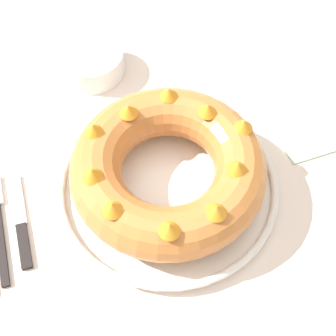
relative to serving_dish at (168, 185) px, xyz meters
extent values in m
plane|color=gray|center=(0.01, -0.03, -0.77)|extent=(8.00, 8.00, 0.00)
cube|color=beige|center=(0.01, -0.03, -0.03)|extent=(1.22, 1.29, 0.03)
cylinder|color=brown|center=(0.55, 0.55, -0.40)|extent=(0.06, 0.06, 0.72)
cylinder|color=white|center=(0.00, 0.00, -0.01)|extent=(0.35, 0.35, 0.01)
torus|color=white|center=(0.00, 0.00, 0.01)|extent=(0.36, 0.36, 0.01)
torus|color=#C67538|center=(0.00, 0.00, 0.05)|extent=(0.30, 0.30, 0.08)
cone|color=orange|center=(0.03, -0.11, 0.10)|extent=(0.03, 0.03, 0.02)
cone|color=orange|center=(0.09, -0.06, 0.10)|extent=(0.04, 0.04, 0.02)
cone|color=orange|center=(0.12, 0.01, 0.10)|extent=(0.04, 0.04, 0.02)
cone|color=orange|center=(0.08, 0.06, 0.10)|extent=(0.04, 0.04, 0.02)
cone|color=orange|center=(0.03, 0.11, 0.10)|extent=(0.04, 0.04, 0.02)
cone|color=orange|center=(-0.04, 0.09, 0.10)|extent=(0.03, 0.03, 0.02)
cone|color=orange|center=(-0.10, 0.07, 0.10)|extent=(0.04, 0.04, 0.02)
cone|color=orange|center=(-0.11, -0.01, 0.10)|extent=(0.04, 0.04, 0.02)
cone|color=orange|center=(-0.10, -0.07, 0.10)|extent=(0.04, 0.04, 0.02)
cone|color=orange|center=(-0.03, -0.12, 0.10)|extent=(0.04, 0.04, 0.02)
cube|color=black|center=(-0.27, -0.02, -0.01)|extent=(0.01, 0.14, 0.01)
cube|color=black|center=(-0.24, -0.03, -0.01)|extent=(0.02, 0.08, 0.01)
cube|color=silver|center=(-0.24, 0.05, -0.01)|extent=(0.02, 0.09, 0.00)
cylinder|color=white|center=(-0.06, 0.30, 0.01)|extent=(0.12, 0.12, 0.05)
cube|color=#B2D1B7|center=(0.28, 0.03, -0.01)|extent=(0.13, 0.10, 0.00)
camera|label=1|loc=(-0.11, -0.37, 0.65)|focal=50.00mm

